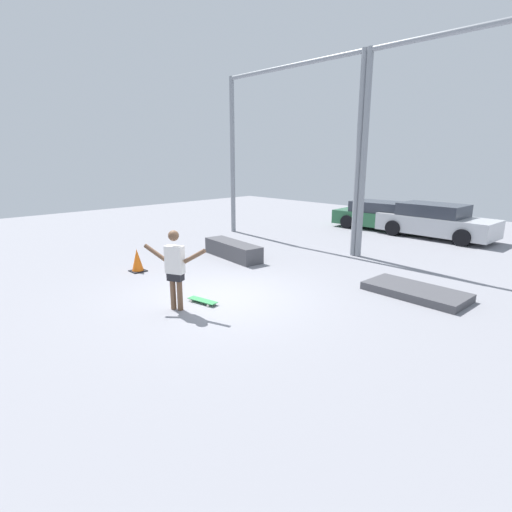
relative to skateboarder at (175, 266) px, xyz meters
name	(u,v)px	position (x,y,z in m)	size (l,w,h in m)	color
ground_plane	(219,297)	(0.03, 1.17, -1.00)	(36.00, 36.00, 0.00)	gray
skateboarder	(175,266)	(0.00, 0.00, 0.00)	(1.39, 0.74, 1.78)	brown
skateboard	(203,300)	(0.08, 0.64, -0.94)	(0.80, 0.35, 0.08)	#338C4C
grind_box	(233,250)	(-2.65, 3.94, -0.74)	(2.47, 0.69, 0.53)	#47474C
manual_pad	(415,292)	(3.27, 4.69, -0.91)	(2.36, 1.17, 0.19)	#47474C
canopy_support_left	(287,137)	(-3.18, 7.15, 3.00)	(6.44, 0.20, 6.51)	gray
canopy_support_right	(471,129)	(3.25, 7.15, 3.00)	(6.44, 0.20, 6.51)	gray
parked_car_green	(382,216)	(-1.93, 12.44, -0.38)	(4.49, 2.13, 1.27)	#28603D
parked_car_silver	(435,221)	(0.60, 12.22, -0.32)	(4.62, 2.10, 1.40)	#B7BABF
traffic_cone	(137,261)	(-3.37, 0.86, -0.67)	(0.42, 0.42, 0.67)	black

